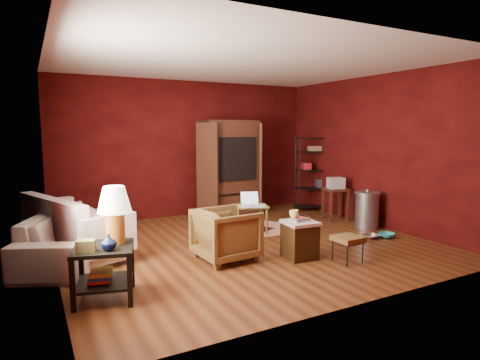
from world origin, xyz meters
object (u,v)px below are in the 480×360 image
object	(u,v)px
tv_armoire	(229,166)
laptop_desk	(251,208)
hamper	(300,239)
armchair	(226,232)
wire_shelving	(314,170)
sofa	(75,226)
side_table	(109,231)

from	to	relation	value
tv_armoire	laptop_desk	bearing A→B (deg)	-104.96
tv_armoire	hamper	bearing A→B (deg)	-99.87
armchair	laptop_desk	distance (m)	1.49
armchair	hamper	distance (m)	1.04
laptop_desk	wire_shelving	size ratio (longest dim) A/B	0.44
sofa	wire_shelving	distance (m)	5.24
sofa	armchair	distance (m)	2.16
armchair	laptop_desk	size ratio (longest dim) A/B	1.11
wire_shelving	armchair	bearing A→B (deg)	-126.09
armchair	tv_armoire	world-z (taller)	tv_armoire
sofa	side_table	xyz separation A→B (m)	(0.20, -1.66, 0.27)
laptop_desk	tv_armoire	bearing A→B (deg)	96.19
laptop_desk	wire_shelving	xyz separation A→B (m)	(2.26, 1.11, 0.45)
wire_shelving	sofa	bearing A→B (deg)	-148.23
armchair	wire_shelving	distance (m)	3.97
armchair	tv_armoire	xyz separation A→B (m)	(1.36, 2.64, 0.64)
hamper	tv_armoire	xyz separation A→B (m)	(0.42, 3.07, 0.76)
side_table	wire_shelving	world-z (taller)	wire_shelving
wire_shelving	laptop_desk	bearing A→B (deg)	-133.89
sofa	tv_armoire	xyz separation A→B (m)	(3.21, 1.51, 0.59)
armchair	wire_shelving	bearing A→B (deg)	-59.98
hamper	wire_shelving	size ratio (longest dim) A/B	0.37
side_table	hamper	world-z (taller)	side_table
sofa	side_table	world-z (taller)	side_table
armchair	tv_armoire	bearing A→B (deg)	-31.25
side_table	laptop_desk	bearing A→B (deg)	31.39
sofa	side_table	bearing A→B (deg)	-149.29
tv_armoire	side_table	bearing A→B (deg)	-135.60
laptop_desk	tv_armoire	size ratio (longest dim) A/B	0.36
side_table	tv_armoire	xyz separation A→B (m)	(3.01, 3.17, 0.32)
hamper	tv_armoire	bearing A→B (deg)	82.20
armchair	side_table	xyz separation A→B (m)	(-1.65, -0.53, 0.33)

